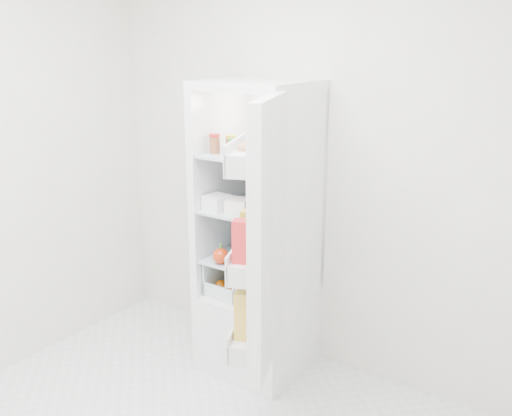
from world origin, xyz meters
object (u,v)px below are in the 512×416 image
Objects in this scene: refrigerator at (262,266)px; fridge_door at (262,241)px; red_cabbage at (266,243)px; mushroom_bowl at (246,245)px.

fridge_door is at bearing -56.18° from refrigerator.
refrigerator is 11.42× the size of red_cabbage.
red_cabbage is (0.04, -0.02, 0.16)m from refrigerator.
refrigerator is at bearing 7.85° from mushroom_bowl.
mushroom_bowl is at bearing -172.15° from refrigerator.
refrigerator is 1.38× the size of fridge_door.
fridge_door is at bearing -48.99° from mushroom_bowl.
mushroom_bowl is 0.12× the size of fridge_door.
fridge_door is (0.52, -0.60, 0.31)m from mushroom_bowl.
fridge_door is (0.41, -0.62, 0.43)m from refrigerator.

